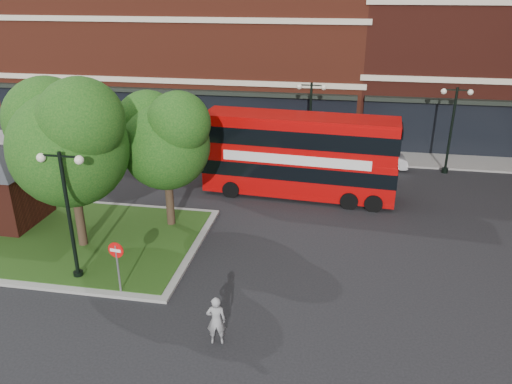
% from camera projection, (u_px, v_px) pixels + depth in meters
% --- Properties ---
extents(ground, '(120.00, 120.00, 0.00)m').
position_uv_depth(ground, '(220.00, 296.00, 17.69)').
color(ground, black).
rests_on(ground, ground).
extents(pavement_far, '(44.00, 3.00, 0.12)m').
position_uv_depth(pavement_far, '(280.00, 152.00, 32.66)').
color(pavement_far, slate).
rests_on(pavement_far, ground).
extents(terrace_far_left, '(26.00, 12.00, 14.00)m').
position_uv_depth(terrace_far_left, '(191.00, 30.00, 38.08)').
color(terrace_far_left, maroon).
rests_on(terrace_far_left, ground).
extents(terrace_far_right, '(18.00, 12.00, 16.00)m').
position_uv_depth(terrace_far_right, '(499.00, 19.00, 34.18)').
color(terrace_far_right, '#471911').
rests_on(terrace_far_right, ground).
extents(traffic_island, '(12.60, 7.60, 0.15)m').
position_uv_depth(traffic_island, '(58.00, 237.00, 21.67)').
color(traffic_island, gray).
rests_on(traffic_island, ground).
extents(kiosk, '(6.51, 6.51, 3.60)m').
position_uv_depth(kiosk, '(0.00, 176.00, 22.20)').
color(kiosk, '#471911').
rests_on(kiosk, traffic_island).
extents(tree_island_west, '(5.40, 4.71, 7.21)m').
position_uv_depth(tree_island_west, '(66.00, 137.00, 19.24)').
color(tree_island_west, '#2D2116').
rests_on(tree_island_west, ground).
extents(tree_island_east, '(4.46, 3.90, 6.29)m').
position_uv_depth(tree_island_east, '(164.00, 136.00, 21.23)').
color(tree_island_east, '#2D2116').
rests_on(tree_island_east, ground).
extents(lamp_island, '(1.72, 0.36, 5.00)m').
position_uv_depth(lamp_island, '(68.00, 210.00, 17.66)').
color(lamp_island, black).
rests_on(lamp_island, ground).
extents(lamp_far_left, '(1.72, 0.36, 5.00)m').
position_uv_depth(lamp_far_left, '(310.00, 120.00, 29.46)').
color(lamp_far_left, black).
rests_on(lamp_far_left, ground).
extents(lamp_far_right, '(1.72, 0.36, 5.00)m').
position_uv_depth(lamp_far_right, '(452.00, 126.00, 28.18)').
color(lamp_far_right, black).
rests_on(lamp_far_right, ground).
extents(bus, '(9.89, 2.93, 3.72)m').
position_uv_depth(bus, '(299.00, 151.00, 25.23)').
color(bus, '#AA0606').
rests_on(bus, ground).
extents(woman, '(0.66, 0.50, 1.63)m').
position_uv_depth(woman, '(216.00, 320.00, 15.10)').
color(woman, gray).
rests_on(woman, ground).
extents(car_silver, '(4.45, 2.23, 1.46)m').
position_uv_depth(car_silver, '(223.00, 142.00, 32.54)').
color(car_silver, '#AEB2B6').
rests_on(car_silver, ground).
extents(car_white, '(4.17, 1.79, 1.34)m').
position_uv_depth(car_white, '(372.00, 158.00, 29.69)').
color(car_white, white).
rests_on(car_white, ground).
extents(no_entry_sign, '(0.58, 0.11, 2.08)m').
position_uv_depth(no_entry_sign, '(117.00, 258.00, 17.23)').
color(no_entry_sign, slate).
rests_on(no_entry_sign, ground).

